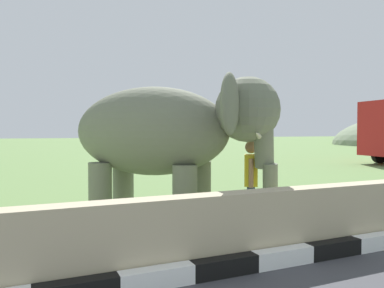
{
  "coord_description": "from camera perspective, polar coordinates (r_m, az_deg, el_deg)",
  "views": [
    {
      "loc": [
        -0.4,
        0.03,
        1.83
      ],
      "look_at": [
        2.45,
        6.44,
        1.6
      ],
      "focal_mm": 35.51,
      "sensor_mm": 36.0,
      "label": 1
    }
  ],
  "objects": [
    {
      "name": "person_handler",
      "position": [
        7.21,
        8.85,
        -5.34
      ],
      "size": [
        0.42,
        0.58,
        1.66
      ],
      "color": "navy",
      "rests_on": "ground_plane"
    },
    {
      "name": "elephant",
      "position": [
        7.21,
        -3.52,
        1.67
      ],
      "size": [
        3.88,
        3.78,
        2.8
      ],
      "color": "slate",
      "rests_on": "ground_plane"
    },
    {
      "name": "barrier_parapet",
      "position": [
        5.23,
        4.28,
        -12.85
      ],
      "size": [
        28.0,
        0.36,
        1.0
      ],
      "primitive_type": "cube",
      "color": "tan",
      "rests_on": "ground_plane"
    }
  ]
}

